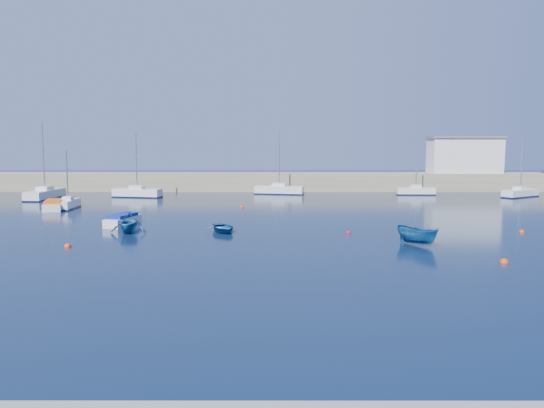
{
  "coord_description": "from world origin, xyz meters",
  "views": [
    {
      "loc": [
        2.15,
        -31.12,
        6.71
      ],
      "look_at": [
        2.1,
        14.35,
        1.6
      ],
      "focal_mm": 35.0,
      "sensor_mm": 36.0,
      "label": 1
    }
  ],
  "objects_px": {
    "sailboat_3": "(68,204)",
    "sailboat_5": "(137,193)",
    "dinghy_center": "(223,228)",
    "sailboat_4": "(45,194)",
    "sailboat_8": "(520,193)",
    "motorboat_2": "(54,205)",
    "dinghy_left": "(129,222)",
    "sailboat_6": "(279,190)",
    "motorboat_1": "(123,220)",
    "dinghy_right": "(417,235)",
    "sailboat_7": "(416,191)",
    "harbor_office": "(464,156)"
  },
  "relations": [
    {
      "from": "sailboat_7",
      "to": "dinghy_right",
      "type": "height_order",
      "value": "sailboat_7"
    },
    {
      "from": "dinghy_left",
      "to": "sailboat_8",
      "type": "bearing_deg",
      "value": 31.34
    },
    {
      "from": "sailboat_8",
      "to": "dinghy_center",
      "type": "xyz_separation_m",
      "value": [
        -35.65,
        -27.38,
        -0.21
      ]
    },
    {
      "from": "motorboat_2",
      "to": "dinghy_left",
      "type": "distance_m",
      "value": 18.6
    },
    {
      "from": "sailboat_7",
      "to": "sailboat_5",
      "type": "bearing_deg",
      "value": 96.94
    },
    {
      "from": "motorboat_1",
      "to": "dinghy_center",
      "type": "relative_size",
      "value": 1.29
    },
    {
      "from": "sailboat_4",
      "to": "motorboat_1",
      "type": "distance_m",
      "value": 26.68
    },
    {
      "from": "dinghy_left",
      "to": "motorboat_1",
      "type": "bearing_deg",
      "value": 110.81
    },
    {
      "from": "sailboat_5",
      "to": "dinghy_left",
      "type": "height_order",
      "value": "sailboat_5"
    },
    {
      "from": "sailboat_4",
      "to": "sailboat_8",
      "type": "xyz_separation_m",
      "value": [
        60.02,
        2.45,
        -0.08
      ]
    },
    {
      "from": "sailboat_3",
      "to": "dinghy_right",
      "type": "height_order",
      "value": "sailboat_3"
    },
    {
      "from": "dinghy_left",
      "to": "sailboat_7",
      "type": "bearing_deg",
      "value": 43.86
    },
    {
      "from": "dinghy_left",
      "to": "dinghy_center",
      "type": "bearing_deg",
      "value": 0.93
    },
    {
      "from": "harbor_office",
      "to": "dinghy_center",
      "type": "height_order",
      "value": "harbor_office"
    },
    {
      "from": "sailboat_7",
      "to": "sailboat_8",
      "type": "xyz_separation_m",
      "value": [
        12.64,
        -2.92,
        0.0
      ]
    },
    {
      "from": "dinghy_center",
      "to": "motorboat_1",
      "type": "bearing_deg",
      "value": 138.56
    },
    {
      "from": "sailboat_3",
      "to": "sailboat_8",
      "type": "distance_m",
      "value": 54.74
    },
    {
      "from": "sailboat_6",
      "to": "dinghy_center",
      "type": "bearing_deg",
      "value": -176.52
    },
    {
      "from": "sailboat_6",
      "to": "dinghy_left",
      "type": "xyz_separation_m",
      "value": [
        -11.9,
        -31.73,
        0.21
      ]
    },
    {
      "from": "sailboat_8",
      "to": "sailboat_4",
      "type": "bearing_deg",
      "value": 58.46
    },
    {
      "from": "sailboat_3",
      "to": "sailboat_8",
      "type": "xyz_separation_m",
      "value": [
        53.3,
        12.47,
        0.02
      ]
    },
    {
      "from": "sailboat_5",
      "to": "sailboat_7",
      "type": "distance_m",
      "value": 36.65
    },
    {
      "from": "sailboat_6",
      "to": "sailboat_7",
      "type": "bearing_deg",
      "value": -81.44
    },
    {
      "from": "motorboat_2",
      "to": "sailboat_4",
      "type": "bearing_deg",
      "value": 102.26
    },
    {
      "from": "sailboat_3",
      "to": "motorboat_1",
      "type": "relative_size",
      "value": 1.48
    },
    {
      "from": "motorboat_2",
      "to": "sailboat_3",
      "type": "bearing_deg",
      "value": 16.79
    },
    {
      "from": "sailboat_7",
      "to": "motorboat_2",
      "type": "xyz_separation_m",
      "value": [
        -41.83,
        -16.12,
        -0.07
      ]
    },
    {
      "from": "sailboat_4",
      "to": "dinghy_left",
      "type": "distance_m",
      "value": 30.54
    },
    {
      "from": "sailboat_4",
      "to": "harbor_office",
      "type": "bearing_deg",
      "value": 14.49
    },
    {
      "from": "sailboat_5",
      "to": "dinghy_center",
      "type": "distance_m",
      "value": 30.28
    },
    {
      "from": "sailboat_5",
      "to": "sailboat_6",
      "type": "distance_m",
      "value": 18.73
    },
    {
      "from": "sailboat_7",
      "to": "dinghy_center",
      "type": "distance_m",
      "value": 38.05
    },
    {
      "from": "harbor_office",
      "to": "dinghy_right",
      "type": "relative_size",
      "value": 3.03
    },
    {
      "from": "sailboat_4",
      "to": "sailboat_8",
      "type": "height_order",
      "value": "sailboat_4"
    },
    {
      "from": "sailboat_5",
      "to": "sailboat_8",
      "type": "bearing_deg",
      "value": -77.49
    },
    {
      "from": "motorboat_2",
      "to": "harbor_office",
      "type": "bearing_deg",
      "value": 9.09
    },
    {
      "from": "sailboat_3",
      "to": "sailboat_4",
      "type": "height_order",
      "value": "sailboat_4"
    },
    {
      "from": "sailboat_3",
      "to": "sailboat_7",
      "type": "relative_size",
      "value": 0.91
    },
    {
      "from": "harbor_office",
      "to": "dinghy_center",
      "type": "distance_m",
      "value": 48.78
    },
    {
      "from": "sailboat_8",
      "to": "dinghy_center",
      "type": "relative_size",
      "value": 2.41
    },
    {
      "from": "sailboat_6",
      "to": "motorboat_2",
      "type": "height_order",
      "value": "sailboat_6"
    },
    {
      "from": "sailboat_7",
      "to": "dinghy_left",
      "type": "height_order",
      "value": "sailboat_7"
    },
    {
      "from": "dinghy_center",
      "to": "dinghy_right",
      "type": "height_order",
      "value": "dinghy_right"
    },
    {
      "from": "sailboat_3",
      "to": "sailboat_6",
      "type": "height_order",
      "value": "sailboat_6"
    },
    {
      "from": "sailboat_4",
      "to": "dinghy_left",
      "type": "xyz_separation_m",
      "value": [
        17.19,
        -25.24,
        0.2
      ]
    },
    {
      "from": "sailboat_5",
      "to": "dinghy_center",
      "type": "height_order",
      "value": "sailboat_5"
    },
    {
      "from": "sailboat_8",
      "to": "motorboat_2",
      "type": "height_order",
      "value": "sailboat_8"
    },
    {
      "from": "harbor_office",
      "to": "sailboat_3",
      "type": "height_order",
      "value": "harbor_office"
    },
    {
      "from": "sailboat_6",
      "to": "sailboat_3",
      "type": "bearing_deg",
      "value": 138.44
    },
    {
      "from": "sailboat_3",
      "to": "sailboat_5",
      "type": "distance_m",
      "value": 12.87
    }
  ]
}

